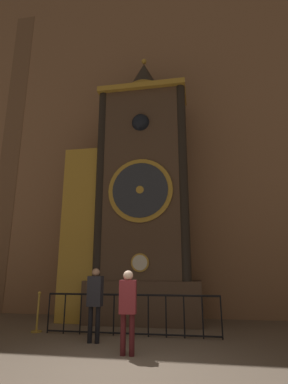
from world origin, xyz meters
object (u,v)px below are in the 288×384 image
at_px(visitor_near, 95,297).
at_px(visitor_far, 128,303).
at_px(clock_tower, 133,200).
at_px(stanchion_post, 37,319).

bearing_deg(visitor_near, visitor_far, -39.50).
distance_m(visitor_near, visitor_far, 1.33).
xyz_separation_m(clock_tower, visitor_near, (-0.31, -2.80, -2.98)).
height_order(clock_tower, visitor_near, clock_tower).
relative_size(visitor_far, stanchion_post, 1.55).
xyz_separation_m(visitor_far, stanchion_post, (-2.92, 1.78, -0.63)).
distance_m(clock_tower, visitor_near, 4.10).
bearing_deg(stanchion_post, visitor_near, -25.25).
bearing_deg(clock_tower, visitor_far, -79.39).
bearing_deg(visitor_far, visitor_near, 133.97).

